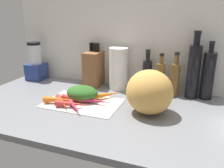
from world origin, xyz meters
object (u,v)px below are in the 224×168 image
at_px(cutting_board, 82,103).
at_px(blender_appliance, 36,64).
at_px(carrot_5, 92,99).
at_px(winter_squash, 149,92).
at_px(bottle_2, 175,79).
at_px(carrot_1, 73,99).
at_px(bottle_4, 208,75).
at_px(carrot_4, 62,102).
at_px(bottle_1, 160,78).
at_px(knife_block, 94,68).
at_px(carrot_0, 72,104).
at_px(carrot_8, 77,97).
at_px(bottle_3, 194,70).
at_px(carrot_7, 75,107).
at_px(bottle_0, 147,75).
at_px(paper_towel_roll, 119,69).
at_px(carrot_6, 96,101).
at_px(carrot_2, 107,95).
at_px(carrot_3, 60,100).

bearing_deg(cutting_board, blender_appliance, 150.91).
xyz_separation_m(cutting_board, carrot_5, (0.04, 0.04, 0.02)).
relative_size(winter_squash, bottle_2, 0.88).
relative_size(carrot_1, bottle_4, 0.45).
bearing_deg(carrot_5, winter_squash, -4.44).
distance_m(carrot_4, bottle_2, 0.64).
bearing_deg(winter_squash, carrot_1, -176.79).
relative_size(carrot_5, bottle_1, 0.56).
bearing_deg(knife_block, bottle_1, -2.63).
xyz_separation_m(carrot_0, carrot_5, (0.06, 0.11, -0.00)).
distance_m(carrot_8, blender_appliance, 0.54).
bearing_deg(carrot_5, cutting_board, -136.54).
xyz_separation_m(cutting_board, carrot_8, (-0.05, 0.03, 0.02)).
height_order(knife_block, bottle_3, bottle_3).
relative_size(carrot_7, bottle_0, 0.59).
height_order(cutting_board, carrot_4, carrot_4).
bearing_deg(carrot_1, paper_towel_roll, 64.07).
bearing_deg(bottle_3, carrot_6, -147.75).
distance_m(winter_squash, bottle_0, 0.32).
height_order(winter_squash, bottle_1, bottle_1).
relative_size(bottle_0, bottle_3, 0.68).
bearing_deg(winter_squash, bottle_2, 72.88).
xyz_separation_m(carrot_0, bottle_4, (0.63, 0.39, 0.11)).
relative_size(cutting_board, blender_appliance, 1.52).
distance_m(cutting_board, carrot_7, 0.10).
height_order(carrot_0, bottle_1, bottle_1).
xyz_separation_m(carrot_7, bottle_3, (0.53, 0.40, 0.14)).
bearing_deg(carrot_1, carrot_5, 28.15).
bearing_deg(carrot_0, bottle_1, 44.28).
bearing_deg(carrot_4, carrot_2, 44.76).
bearing_deg(carrot_7, bottle_3, 36.92).
height_order(cutting_board, bottle_4, bottle_4).
bearing_deg(blender_appliance, carrot_1, -32.46).
xyz_separation_m(carrot_0, carrot_2, (0.12, 0.19, 0.00)).
bearing_deg(bottle_4, bottle_0, 178.75).
height_order(carrot_2, blender_appliance, blender_appliance).
height_order(cutting_board, carrot_5, carrot_5).
height_order(carrot_6, bottle_4, bottle_4).
relative_size(carrot_6, bottle_4, 0.51).
xyz_separation_m(carrot_7, winter_squash, (0.35, 0.11, 0.09)).
bearing_deg(carrot_6, winter_squash, 0.92).
bearing_deg(cutting_board, bottle_0, 49.04).
bearing_deg(bottle_2, bottle_4, 4.36).
height_order(winter_squash, paper_towel_roll, paper_towel_roll).
relative_size(carrot_3, blender_appliance, 0.67).
height_order(carrot_1, carrot_7, carrot_1).
xyz_separation_m(carrot_2, carrot_4, (-0.18, -0.18, -0.00)).
distance_m(paper_towel_roll, bottle_3, 0.44).
xyz_separation_m(carrot_7, bottle_0, (0.27, 0.42, 0.08)).
height_order(carrot_8, bottle_2, bottle_2).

